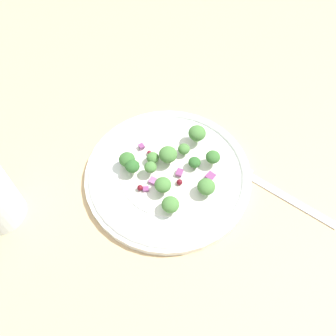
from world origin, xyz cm
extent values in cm
cube|color=tan|center=(0.00, 0.00, -1.00)|extent=(180.00, 180.00, 2.00)
cylinder|color=white|center=(-2.77, 2.94, 0.60)|extent=(27.02, 27.02, 1.20)
torus|color=white|center=(-2.77, 2.94, 1.20)|extent=(25.86, 25.86, 1.00)
cylinder|color=white|center=(-2.77, 2.94, 1.30)|extent=(15.67, 15.67, 0.20)
cylinder|color=#ADD18E|center=(-8.32, -0.84, 1.94)|extent=(0.97, 0.97, 0.97)
ellipsoid|color=#386B2D|center=(-8.32, -0.84, 3.11)|extent=(2.60, 2.60, 1.95)
cylinder|color=#8EB77A|center=(-4.54, 0.80, 2.37)|extent=(0.74, 0.74, 0.74)
ellipsoid|color=#477A38|center=(-4.54, 0.80, 3.26)|extent=(1.98, 1.98, 1.48)
cylinder|color=#9EC684|center=(3.89, 4.64, 1.77)|extent=(1.05, 1.05, 1.05)
ellipsoid|color=#477A38|center=(3.89, 4.64, 3.03)|extent=(2.80, 2.80, 2.10)
cylinder|color=#8EB77A|center=(-4.01, 10.85, 2.27)|extent=(1.11, 1.11, 1.11)
ellipsoid|color=#477A38|center=(-4.01, 10.85, 3.60)|extent=(2.95, 2.95, 2.21)
cylinder|color=#ADD18E|center=(-4.30, 4.41, 2.11)|extent=(1.12, 1.12, 1.12)
ellipsoid|color=#477A38|center=(-4.30, 4.41, 3.45)|extent=(2.98, 2.98, 2.23)
cylinder|color=#9EC684|center=(-6.65, -1.13, 2.23)|extent=(0.86, 0.86, 0.86)
ellipsoid|color=#2D6028|center=(-6.65, -1.13, 3.27)|extent=(2.31, 2.31, 1.73)
cylinder|color=#ADD18E|center=(2.28, -1.41, 1.77)|extent=(1.00, 1.00, 1.00)
ellipsoid|color=#477A38|center=(2.28, -1.41, 2.97)|extent=(2.67, 2.67, 2.00)
cylinder|color=#9EC684|center=(-6.03, 2.62, 1.60)|extent=(0.77, 0.77, 0.77)
ellipsoid|color=#477A38|center=(-6.03, 2.62, 2.52)|extent=(2.04, 2.04, 1.53)
cylinder|color=#8EB77A|center=(-0.64, 6.81, 1.73)|extent=(0.74, 0.74, 0.74)
ellipsoid|color=#2D6028|center=(-0.64, 6.81, 2.62)|extent=(1.98, 1.98, 1.49)
cylinder|color=#8EB77A|center=(-3.68, 7.45, 1.77)|extent=(0.75, 0.75, 0.75)
ellipsoid|color=#477A38|center=(-3.68, 7.45, 2.67)|extent=(2.00, 2.00, 1.50)
cylinder|color=#ADD18E|center=(-0.84, -0.05, 2.09)|extent=(0.98, 0.98, 0.98)
ellipsoid|color=#477A38|center=(-0.84, -0.05, 3.27)|extent=(2.60, 2.60, 1.95)
cylinder|color=#ADD18E|center=(0.96, 9.36, 2.20)|extent=(0.89, 0.89, 0.89)
ellipsoid|color=#386B2D|center=(0.96, 9.36, 3.26)|extent=(2.36, 2.36, 1.77)
sphere|color=#4C0A14|center=(-0.81, -0.12, 1.85)|extent=(0.77, 0.77, 0.77)
sphere|color=maroon|center=(-7.54, 3.19, 1.86)|extent=(0.72, 0.72, 0.72)
sphere|color=#4C0A14|center=(2.06, -1.38, 1.67)|extent=(0.71, 0.71, 0.71)
sphere|color=maroon|center=(-0.34, 2.77, 1.83)|extent=(0.97, 0.97, 0.97)
sphere|color=maroon|center=(-3.48, -2.42, 1.96)|extent=(0.92, 0.92, 0.92)
cube|color=#843D75|center=(-2.83, -1.83, 1.67)|extent=(1.21, 1.23, 0.45)
cube|color=#A35B93|center=(-3.03, 0.40, 1.73)|extent=(1.61, 1.48, 0.57)
cube|color=#843D75|center=(2.62, 7.15, 1.86)|extent=(1.44, 1.52, 0.41)
cube|color=#843D75|center=(-1.27, 4.03, 1.88)|extent=(1.47, 1.61, 0.54)
cube|color=#843D75|center=(-9.97, 0.48, 1.44)|extent=(1.42, 1.25, 0.39)
cube|color=#843D75|center=(-9.38, 3.09, 1.92)|extent=(1.08, 1.00, 0.55)
cube|color=silver|center=(13.92, 13.94, 0.25)|extent=(14.99, 3.64, 0.50)
cube|color=silver|center=(4.74, 12.41, 0.25)|extent=(3.94, 2.96, 0.50)
camera|label=1|loc=(19.87, -18.80, 50.61)|focal=38.60mm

